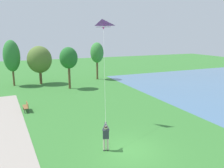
# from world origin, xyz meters

# --- Properties ---
(ground_plane) EXTENTS (120.00, 120.00, 0.00)m
(ground_plane) POSITION_xyz_m (0.00, 0.00, 0.00)
(ground_plane) COLOR #33702D
(walkway_path) EXTENTS (4.22, 32.08, 0.02)m
(walkway_path) POSITION_xyz_m (-7.02, 2.00, 0.01)
(walkway_path) COLOR gray
(walkway_path) RESTS_ON ground
(person_kite_flyer) EXTENTS (0.49, 0.63, 1.83)m
(person_kite_flyer) POSITION_xyz_m (-1.49, 0.57, 1.05)
(person_kite_flyer) COLOR #232328
(person_kite_flyer) RESTS_ON ground
(flying_kite) EXTENTS (1.98, 4.60, 6.86)m
(flying_kite) POSITION_xyz_m (-0.04, 4.84, 8.21)
(flying_kite) COLOR purple
(park_bench_far_walkway) EXTENTS (0.52, 1.52, 0.88)m
(park_bench_far_walkway) POSITION_xyz_m (-5.86, 11.08, 0.51)
(park_bench_far_walkway) COLOR brown
(park_bench_far_walkway) RESTS_ON ground
(tree_treeline_left) EXTENTS (2.36, 2.55, 6.77)m
(tree_treeline_left) POSITION_xyz_m (-6.88, 24.11, 4.45)
(tree_treeline_left) COLOR brown
(tree_treeline_left) RESTS_ON ground
(tree_lakeside_near) EXTENTS (2.21, 2.31, 6.24)m
(tree_lakeside_near) POSITION_xyz_m (6.31, 24.06, 4.49)
(tree_lakeside_near) COLOR brown
(tree_lakeside_near) RESTS_ON ground
(tree_treeline_center) EXTENTS (3.66, 3.27, 5.85)m
(tree_treeline_center) POSITION_xyz_m (-3.04, 23.88, 3.78)
(tree_treeline_center) COLOR brown
(tree_treeline_center) RESTS_ON ground
(tree_behind_path) EXTENTS (2.51, 2.18, 5.85)m
(tree_behind_path) POSITION_xyz_m (0.36, 19.04, 4.30)
(tree_behind_path) COLOR brown
(tree_behind_path) RESTS_ON ground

